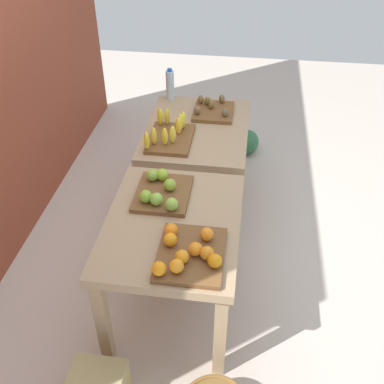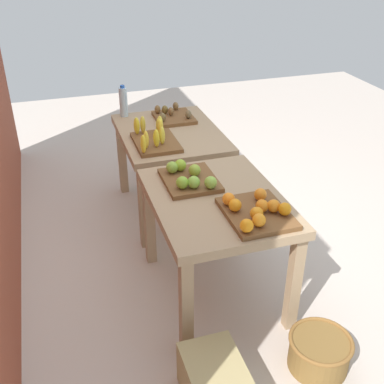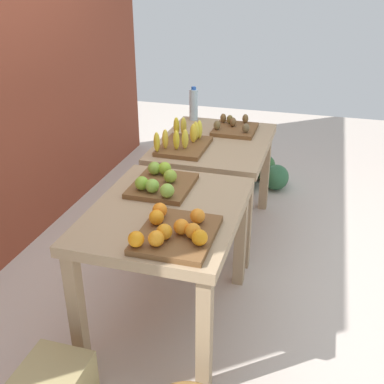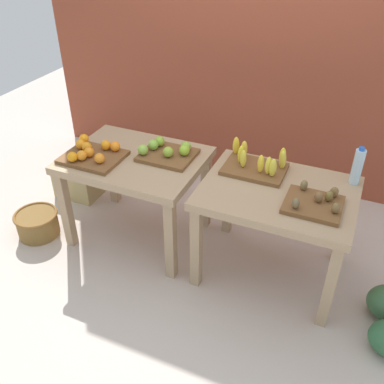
{
  "view_description": "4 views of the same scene",
  "coord_description": "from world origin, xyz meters",
  "px_view_note": "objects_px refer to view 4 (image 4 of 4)",
  "views": [
    {
      "loc": [
        -2.55,
        -0.39,
        2.54
      ],
      "look_at": [
        -0.07,
        -0.05,
        0.6
      ],
      "focal_mm": 42.63,
      "sensor_mm": 36.0,
      "label": 1
    },
    {
      "loc": [
        -2.95,
        0.91,
        2.25
      ],
      "look_at": [
        -0.06,
        0.0,
        0.52
      ],
      "focal_mm": 44.42,
      "sensor_mm": 36.0,
      "label": 2
    },
    {
      "loc": [
        -2.7,
        -0.76,
        1.96
      ],
      "look_at": [
        0.09,
        0.04,
        0.54
      ],
      "focal_mm": 44.3,
      "sensor_mm": 36.0,
      "label": 3
    },
    {
      "loc": [
        0.98,
        -2.43,
        2.36
      ],
      "look_at": [
        -0.07,
        -0.02,
        0.58
      ],
      "focal_mm": 39.93,
      "sensor_mm": 36.0,
      "label": 4
    }
  ],
  "objects_px": {
    "display_table_left": "(135,169)",
    "banana_crate": "(256,165)",
    "orange_bin": "(92,154)",
    "wicker_basket": "(37,223)",
    "water_bottle": "(357,166)",
    "kiwi_bin": "(315,203)",
    "cardboard_produce_box": "(79,181)",
    "display_table_right": "(277,203)",
    "apple_bin": "(167,152)"
  },
  "relations": [
    {
      "from": "display_table_left",
      "to": "banana_crate",
      "type": "xyz_separation_m",
      "value": [
        0.9,
        0.18,
        0.16
      ]
    },
    {
      "from": "display_table_left",
      "to": "wicker_basket",
      "type": "xyz_separation_m",
      "value": [
        -0.8,
        -0.35,
        -0.53
      ]
    },
    {
      "from": "orange_bin",
      "to": "wicker_basket",
      "type": "bearing_deg",
      "value": -157.78
    },
    {
      "from": "water_bottle",
      "to": "wicker_basket",
      "type": "bearing_deg",
      "value": -164.87
    },
    {
      "from": "display_table_left",
      "to": "display_table_right",
      "type": "xyz_separation_m",
      "value": [
        1.12,
        0.0,
        0.0
      ]
    },
    {
      "from": "display_table_left",
      "to": "display_table_right",
      "type": "relative_size",
      "value": 1.0
    },
    {
      "from": "display_table_left",
      "to": "orange_bin",
      "type": "distance_m",
      "value": 0.35
    },
    {
      "from": "apple_bin",
      "to": "cardboard_produce_box",
      "type": "distance_m",
      "value": 1.26
    },
    {
      "from": "apple_bin",
      "to": "cardboard_produce_box",
      "type": "height_order",
      "value": "apple_bin"
    },
    {
      "from": "orange_bin",
      "to": "banana_crate",
      "type": "distance_m",
      "value": 1.23
    },
    {
      "from": "kiwi_bin",
      "to": "wicker_basket",
      "type": "relative_size",
      "value": 0.99
    },
    {
      "from": "banana_crate",
      "to": "kiwi_bin",
      "type": "bearing_deg",
      "value": -30.56
    },
    {
      "from": "water_bottle",
      "to": "cardboard_produce_box",
      "type": "xyz_separation_m",
      "value": [
        -2.41,
        0.01,
        -0.74
      ]
    },
    {
      "from": "orange_bin",
      "to": "wicker_basket",
      "type": "xyz_separation_m",
      "value": [
        -0.51,
        -0.21,
        -0.68
      ]
    },
    {
      "from": "kiwi_bin",
      "to": "cardboard_produce_box",
      "type": "bearing_deg",
      "value": 169.79
    },
    {
      "from": "display_table_right",
      "to": "banana_crate",
      "type": "bearing_deg",
      "value": 140.24
    },
    {
      "from": "display_table_right",
      "to": "apple_bin",
      "type": "bearing_deg",
      "value": 173.1
    },
    {
      "from": "apple_bin",
      "to": "kiwi_bin",
      "type": "xyz_separation_m",
      "value": [
        1.15,
        -0.21,
        -0.01
      ]
    },
    {
      "from": "orange_bin",
      "to": "water_bottle",
      "type": "bearing_deg",
      "value": 13.08
    },
    {
      "from": "banana_crate",
      "to": "water_bottle",
      "type": "height_order",
      "value": "water_bottle"
    },
    {
      "from": "orange_bin",
      "to": "display_table_left",
      "type": "bearing_deg",
      "value": 26.38
    },
    {
      "from": "apple_bin",
      "to": "kiwi_bin",
      "type": "height_order",
      "value": "apple_bin"
    },
    {
      "from": "apple_bin",
      "to": "display_table_right",
      "type": "bearing_deg",
      "value": -6.9
    },
    {
      "from": "water_bottle",
      "to": "cardboard_produce_box",
      "type": "height_order",
      "value": "water_bottle"
    },
    {
      "from": "apple_bin",
      "to": "cardboard_produce_box",
      "type": "relative_size",
      "value": 1.05
    },
    {
      "from": "kiwi_bin",
      "to": "cardboard_produce_box",
      "type": "distance_m",
      "value": 2.33
    },
    {
      "from": "wicker_basket",
      "to": "banana_crate",
      "type": "bearing_deg",
      "value": 17.28
    },
    {
      "from": "display_table_left",
      "to": "kiwi_bin",
      "type": "xyz_separation_m",
      "value": [
        1.37,
        -0.1,
        0.14
      ]
    },
    {
      "from": "banana_crate",
      "to": "water_bottle",
      "type": "relative_size",
      "value": 1.59
    },
    {
      "from": "wicker_basket",
      "to": "kiwi_bin",
      "type": "bearing_deg",
      "value": 6.63
    },
    {
      "from": "kiwi_bin",
      "to": "cardboard_produce_box",
      "type": "relative_size",
      "value": 0.9
    },
    {
      "from": "water_bottle",
      "to": "kiwi_bin",
      "type": "bearing_deg",
      "value": -117.18
    },
    {
      "from": "water_bottle",
      "to": "display_table_right",
      "type": "bearing_deg",
      "value": -147.32
    },
    {
      "from": "water_bottle",
      "to": "apple_bin",
      "type": "bearing_deg",
      "value": -172.3
    },
    {
      "from": "water_bottle",
      "to": "wicker_basket",
      "type": "relative_size",
      "value": 0.76
    },
    {
      "from": "display_table_left",
      "to": "banana_crate",
      "type": "relative_size",
      "value": 2.36
    },
    {
      "from": "banana_crate",
      "to": "cardboard_produce_box",
      "type": "relative_size",
      "value": 1.1
    },
    {
      "from": "display_table_left",
      "to": "display_table_right",
      "type": "distance_m",
      "value": 1.12
    },
    {
      "from": "wicker_basket",
      "to": "orange_bin",
      "type": "bearing_deg",
      "value": 22.22
    },
    {
      "from": "banana_crate",
      "to": "kiwi_bin",
      "type": "relative_size",
      "value": 1.22
    },
    {
      "from": "display_table_right",
      "to": "orange_bin",
      "type": "bearing_deg",
      "value": -174.29
    },
    {
      "from": "water_bottle",
      "to": "banana_crate",
      "type": "bearing_deg",
      "value": -170.51
    },
    {
      "from": "wicker_basket",
      "to": "cardboard_produce_box",
      "type": "height_order",
      "value": "cardboard_produce_box"
    },
    {
      "from": "display_table_right",
      "to": "apple_bin",
      "type": "xyz_separation_m",
      "value": [
        -0.9,
        0.11,
        0.15
      ]
    },
    {
      "from": "orange_bin",
      "to": "kiwi_bin",
      "type": "xyz_separation_m",
      "value": [
        1.66,
        0.04,
        -0.01
      ]
    },
    {
      "from": "display_table_right",
      "to": "water_bottle",
      "type": "height_order",
      "value": "water_bottle"
    },
    {
      "from": "display_table_right",
      "to": "wicker_basket",
      "type": "bearing_deg",
      "value": -169.65
    },
    {
      "from": "apple_bin",
      "to": "water_bottle",
      "type": "xyz_separation_m",
      "value": [
        1.35,
        0.18,
        0.09
      ]
    },
    {
      "from": "display_table_left",
      "to": "display_table_right",
      "type": "height_order",
      "value": "same"
    },
    {
      "from": "banana_crate",
      "to": "kiwi_bin",
      "type": "height_order",
      "value": "banana_crate"
    }
  ]
}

